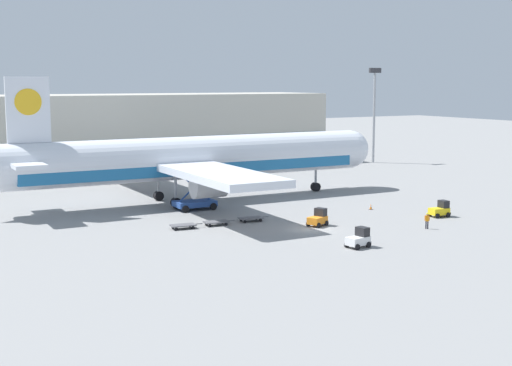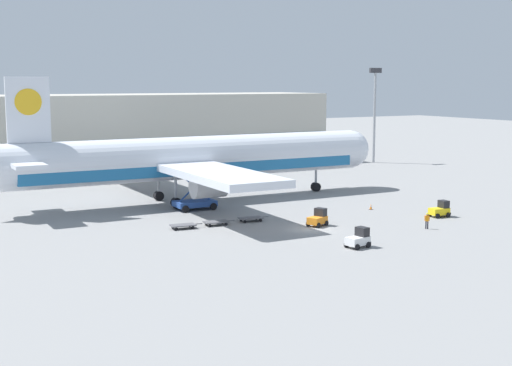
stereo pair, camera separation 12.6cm
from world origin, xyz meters
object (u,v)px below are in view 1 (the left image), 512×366
Objects in this scene: traffic_cone_near at (371,207)px; baggage_dolly_second at (216,222)px; light_mast at (374,107)px; baggage_tug_foreground at (318,218)px; airplane_main at (190,160)px; baggage_tug_mid at (359,239)px; scissor_lift_loader at (195,194)px; baggage_dolly_lead at (183,225)px; ground_crew_near at (427,219)px; baggage_tug_far at (440,210)px; baggage_dolly_third at (251,218)px.

baggage_dolly_second is at bearing 178.02° from traffic_cone_near.
light_mast is 67.52m from baggage_tug_foreground.
airplane_main is at bearing 82.55° from baggage_dolly_second.
baggage_tug_mid is (3.31, -33.07, -4.96)m from airplane_main.
scissor_lift_loader is 1.94× the size of baggage_tug_foreground.
ground_crew_near is at bearing -23.27° from baggage_dolly_lead.
light_mast reaches higher than baggage_tug_far.
baggage_tug_mid reaches higher than ground_crew_near.
airplane_main is 33.61m from baggage_tug_mid.
ground_crew_near is at bearing -139.23° from baggage_tug_far.
baggage_dolly_second is 4.56m from baggage_dolly_third.
light_mast is 77.18m from baggage_tug_mid.
baggage_tug_foreground is 3.78× the size of traffic_cone_near.
light_mast is at bearing 24.45° from baggage_tug_foreground.
airplane_main reaches higher than baggage_dolly_lead.
airplane_main is (-52.60, -25.40, -5.47)m from light_mast.
baggage_dolly_second is at bearing -173.13° from baggage_dolly_third.
scissor_lift_loader is 2.09× the size of baggage_tug_far.
baggage_tug_mid is at bearing -73.74° from baggage_dolly_third.
baggage_dolly_lead is at bearing 135.14° from baggage_tug_foreground.
airplane_main is 15.42× the size of baggage_dolly_lead.
baggage_tug_foreground is 15.40m from baggage_dolly_lead.
baggage_tug_foreground is 16.36m from baggage_tug_far.
traffic_cone_near is (2.34, 12.78, -0.73)m from ground_crew_near.
baggage_dolly_third is (-2.84, 16.91, -0.49)m from baggage_tug_mid.
traffic_cone_near is at bearing -42.22° from airplane_main.
baggage_dolly_lead is at bearing -174.07° from baggage_dolly_third.
baggage_dolly_third is (8.66, -0.12, 0.00)m from baggage_dolly_lead.
airplane_main is at bearing 69.71° from baggage_dolly_lead.
baggage_dolly_third is at bearing 5.93° from baggage_dolly_lead.
baggage_tug_far is (18.71, 7.98, 0.00)m from baggage_tug_mid.
light_mast reaches higher than baggage_dolly_second.
scissor_lift_loader is at bearing -12.65° from ground_crew_near.
light_mast reaches higher than airplane_main.
scissor_lift_loader is 1.43× the size of baggage_dolly_third.
traffic_cone_near is (11.93, 5.30, -0.52)m from baggage_tug_foreground.
airplane_main is 20.93× the size of baggage_tug_foreground.
light_mast is 5.07× the size of baggage_dolly_third.
airplane_main is 17.56m from baggage_dolly_second.
baggage_dolly_third is at bearing 110.69° from baggage_tug_foreground.
baggage_tug_mid is 1.02× the size of baggage_tug_far.
airplane_main is 6.96m from scissor_lift_loader.
baggage_tug_foreground is at bearing 175.34° from baggage_tug_far.
baggage_tug_mid is at bearing -130.13° from light_mast.
light_mast is 55.86m from traffic_cone_near.
baggage_dolly_second is (-26.11, 8.91, -0.49)m from baggage_tug_far.
baggage_tug_far is 3.51× the size of traffic_cone_near.
airplane_main reaches higher than traffic_cone_near.
light_mast is 5.07× the size of baggage_dolly_lead.
scissor_lift_loader is 1.43× the size of baggage_dolly_lead.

